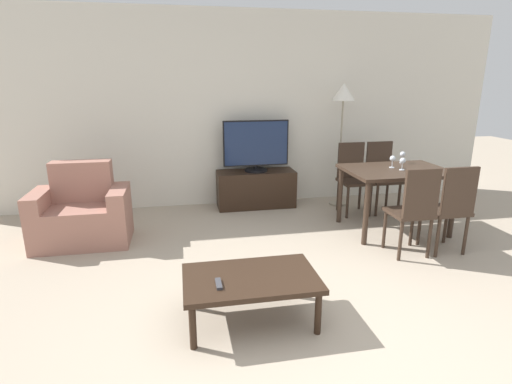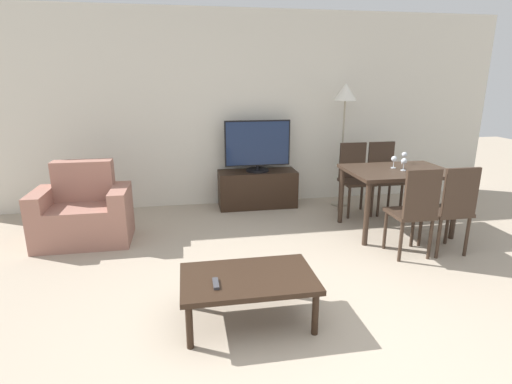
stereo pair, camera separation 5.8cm
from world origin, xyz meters
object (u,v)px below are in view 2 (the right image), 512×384
(wine_glass_center, at_px, (404,162))
(wine_glass_right, at_px, (394,160))
(dining_chair_far_left, at_px, (355,175))
(remote_primary, at_px, (216,284))
(dining_table, at_px, (397,177))
(dining_chair_far, at_px, (383,174))
(armchair, at_px, (84,214))
(tv, at_px, (257,146))
(dining_chair_near, at_px, (415,208))
(floor_lamp, at_px, (345,101))
(coffee_table, at_px, (248,281))
(wine_glass_left, at_px, (404,155))
(dining_chair_near_right, at_px, (452,206))
(tv_stand, at_px, (257,189))

(wine_glass_center, xyz_separation_m, wine_glass_right, (-0.05, 0.14, 0.00))
(dining_chair_far_left, relative_size, remote_primary, 6.36)
(dining_table, xyz_separation_m, dining_chair_far, (0.21, 0.74, -0.13))
(armchair, distance_m, tv, 2.41)
(dining_table, bearing_deg, wine_glass_center, -70.39)
(dining_chair_near, distance_m, floor_lamp, 2.06)
(dining_chair_far, bearing_deg, wine_glass_right, -109.26)
(coffee_table, xyz_separation_m, wine_glass_left, (2.28, 1.87, 0.53))
(tv, relative_size, remote_primary, 6.13)
(dining_table, height_order, wine_glass_right, wine_glass_right)
(dining_chair_far, distance_m, wine_glass_left, 0.55)
(tv, relative_size, dining_chair_far, 0.97)
(dining_chair_far, relative_size, dining_chair_near_right, 1.00)
(dining_chair_near, bearing_deg, wine_glass_center, 70.95)
(floor_lamp, distance_m, wine_glass_left, 1.12)
(dining_table, bearing_deg, wine_glass_left, 51.61)
(dining_table, xyz_separation_m, wine_glass_left, (0.24, 0.31, 0.20))
(dining_table, height_order, floor_lamp, floor_lamp)
(dining_chair_near_right, relative_size, wine_glass_center, 6.53)
(dining_table, bearing_deg, dining_chair_far, 74.26)
(remote_primary, height_order, wine_glass_left, wine_glass_left)
(dining_chair_near_right, xyz_separation_m, wine_glass_center, (-0.18, 0.67, 0.33))
(armchair, distance_m, floor_lamp, 3.64)
(armchair, height_order, dining_chair_near_right, dining_chair_near_right)
(dining_table, height_order, dining_chair_near_right, dining_chair_near_right)
(tv, xyz_separation_m, floor_lamp, (1.20, -0.14, 0.62))
(tv, bearing_deg, dining_chair_near, -57.32)
(dining_chair_near, distance_m, dining_chair_far_left, 1.48)
(wine_glass_center, bearing_deg, dining_chair_near_right, -74.65)
(dining_chair_far, bearing_deg, coffee_table, -134.29)
(dining_chair_far_left, relative_size, wine_glass_left, 6.53)
(coffee_table, height_order, wine_glass_left, wine_glass_left)
(armchair, distance_m, dining_chair_near, 3.57)
(coffee_table, bearing_deg, dining_chair_near_right, 20.16)
(tv_stand, height_order, dining_chair_near_right, dining_chair_near_right)
(armchair, height_order, dining_chair_far_left, dining_chair_far_left)
(armchair, height_order, remote_primary, armchair)
(dining_table, bearing_deg, remote_primary, -144.14)
(wine_glass_center, bearing_deg, wine_glass_left, 59.60)
(wine_glass_left, bearing_deg, dining_chair_far_left, 136.24)
(wine_glass_center, bearing_deg, dining_chair_far, 77.10)
(wine_glass_center, bearing_deg, dining_chair_far_left, 106.07)
(armchair, bearing_deg, floor_lamp, 13.07)
(armchair, bearing_deg, dining_chair_far_left, 7.32)
(tv_stand, xyz_separation_m, dining_chair_near, (1.26, -1.96, 0.27))
(coffee_table, xyz_separation_m, dining_chair_far_left, (1.83, 2.30, 0.20))
(floor_lamp, bearing_deg, dining_table, -76.10)
(dining_chair_near, height_order, remote_primary, dining_chair_near)
(coffee_table, relative_size, wine_glass_left, 6.87)
(wine_glass_center, relative_size, wine_glass_right, 1.00)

